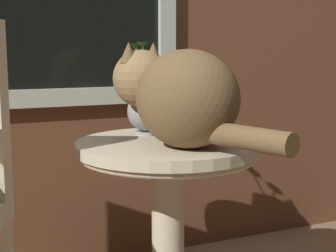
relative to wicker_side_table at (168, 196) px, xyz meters
name	(u,v)px	position (x,y,z in m)	size (l,w,h in m)	color
wicker_side_table	(168,196)	(0.00, 0.00, 0.00)	(0.61, 0.61, 0.62)	beige
cat	(180,95)	(0.00, -0.09, 0.34)	(0.39, 0.67, 0.32)	brown
pewter_vase_with_ivy	(147,107)	(-0.01, 0.15, 0.28)	(0.14, 0.14, 0.32)	#99999E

